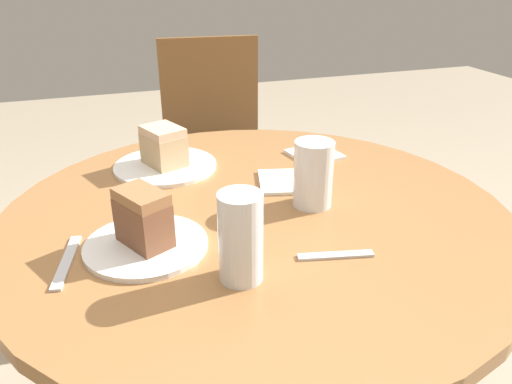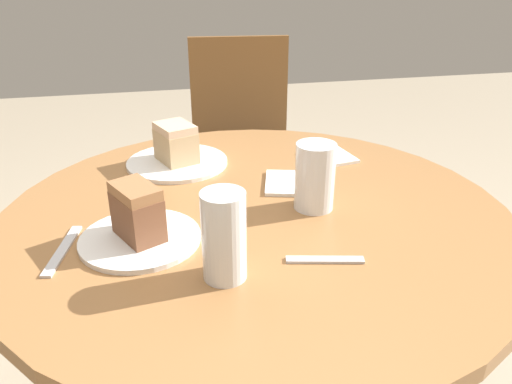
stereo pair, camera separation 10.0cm
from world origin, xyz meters
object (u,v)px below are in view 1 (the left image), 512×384
object	(u,v)px
plate_far	(165,166)
glass_water	(313,177)
glass_lemonade	(241,243)
plate_near	(146,245)
cake_slice_near	(143,218)
cake_slice_far	(164,146)
chair	(217,160)

from	to	relation	value
plate_far	glass_water	world-z (taller)	glass_water
plate_far	glass_lemonade	xyz separation A→B (m)	(0.04, -0.50, 0.06)
plate_near	cake_slice_near	distance (m)	0.05
cake_slice_far	glass_lemonade	xyz separation A→B (m)	(0.04, -0.50, 0.01)
cake_slice_far	glass_water	size ratio (longest dim) A/B	0.88
glass_water	cake_slice_near	bearing A→B (deg)	-169.92
cake_slice_near	glass_water	distance (m)	0.35
chair	plate_near	xyz separation A→B (m)	(-0.37, -0.96, 0.25)
cake_slice_near	plate_far	bearing A→B (deg)	75.42
chair	cake_slice_far	xyz separation A→B (m)	(-0.28, -0.61, 0.30)
plate_far	cake_slice_near	size ratio (longest dim) A/B	2.16
glass_lemonade	glass_water	size ratio (longest dim) A/B	1.08
chair	plate_near	bearing A→B (deg)	-105.44
chair	cake_slice_near	distance (m)	1.08
cake_slice_far	glass_water	world-z (taller)	glass_water
cake_slice_far	glass_water	xyz separation A→B (m)	(0.26, -0.29, 0.00)
chair	plate_far	xyz separation A→B (m)	(-0.28, -0.61, 0.25)
plate_near	cake_slice_far	xyz separation A→B (m)	(0.09, 0.35, 0.05)
glass_water	glass_lemonade	bearing A→B (deg)	-136.80
glass_lemonade	cake_slice_far	bearing A→B (deg)	94.67
plate_far	glass_water	xyz separation A→B (m)	(0.26, -0.29, 0.06)
plate_far	chair	bearing A→B (deg)	65.22
chair	plate_near	distance (m)	1.06
cake_slice_near	cake_slice_far	size ratio (longest dim) A/B	0.95
chair	plate_far	world-z (taller)	chair
cake_slice_near	glass_lemonade	bearing A→B (deg)	-46.59
cake_slice_far	glass_lemonade	bearing A→B (deg)	-85.33
chair	glass_lemonade	size ratio (longest dim) A/B	6.15
plate_far	glass_lemonade	world-z (taller)	glass_lemonade
cake_slice_far	plate_near	bearing A→B (deg)	-104.58
plate_near	cake_slice_near	bearing A→B (deg)	90.00
cake_slice_near	glass_water	world-z (taller)	glass_water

